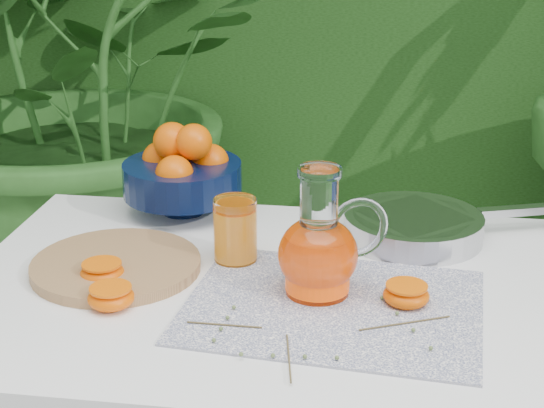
# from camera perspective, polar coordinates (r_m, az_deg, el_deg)

# --- Properties ---
(potted_plant_left) EXTENTS (2.17, 2.17, 1.61)m
(potted_plant_left) POSITION_cam_1_polar(r_m,az_deg,el_deg) (2.61, -12.77, 8.44)
(potted_plant_left) COLOR #27531C
(potted_plant_left) RESTS_ON ground
(white_table) EXTENTS (1.00, 0.70, 0.75)m
(white_table) POSITION_cam_1_polar(r_m,az_deg,el_deg) (1.37, -0.12, -8.58)
(white_table) COLOR white
(white_table) RESTS_ON ground
(placemat) EXTENTS (0.47, 0.38, 0.00)m
(placemat) POSITION_cam_1_polar(r_m,az_deg,el_deg) (1.27, 4.21, -6.97)
(placemat) COLOR #0C1745
(placemat) RESTS_ON white_table
(cutting_board) EXTENTS (0.35, 0.35, 0.02)m
(cutting_board) POSITION_cam_1_polar(r_m,az_deg,el_deg) (1.40, -10.62, -4.15)
(cutting_board) COLOR #987044
(cutting_board) RESTS_ON white_table
(fruit_bowl) EXTENTS (0.23, 0.23, 0.18)m
(fruit_bowl) POSITION_cam_1_polar(r_m,az_deg,el_deg) (1.61, -6.13, 2.25)
(fruit_bowl) COLOR black
(fruit_bowl) RESTS_ON white_table
(juice_pitcher) EXTENTS (0.19, 0.16, 0.20)m
(juice_pitcher) POSITION_cam_1_polar(r_m,az_deg,el_deg) (1.27, 3.27, -3.20)
(juice_pitcher) COLOR white
(juice_pitcher) RESTS_ON white_table
(juice_tumbler) EXTENTS (0.08, 0.08, 0.11)m
(juice_tumbler) POSITION_cam_1_polar(r_m,az_deg,el_deg) (1.39, -2.53, -1.86)
(juice_tumbler) COLOR white
(juice_tumbler) RESTS_ON white_table
(saute_pan) EXTENTS (0.46, 0.32, 0.05)m
(saute_pan) POSITION_cam_1_polar(r_m,az_deg,el_deg) (1.52, 9.79, -1.43)
(saute_pan) COLOR #B1B1B5
(saute_pan) RESTS_ON white_table
(orange_halves) EXTENTS (0.57, 0.17, 0.03)m
(orange_halves) POSITION_cam_1_polar(r_m,az_deg,el_deg) (1.29, -4.63, -5.73)
(orange_halves) COLOR #EF6502
(orange_halves) RESTS_ON white_table
(thyme_sprigs) EXTENTS (0.38, 0.25, 0.01)m
(thyme_sprigs) POSITION_cam_1_polar(r_m,az_deg,el_deg) (1.18, 2.66, -8.85)
(thyme_sprigs) COLOR #4F4124
(thyme_sprigs) RESTS_ON white_table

